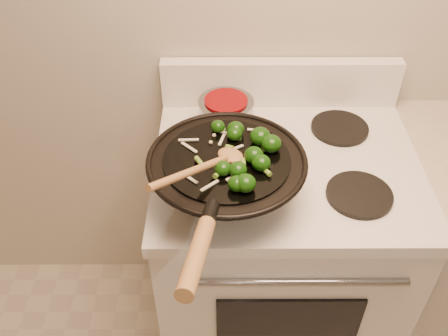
{
  "coord_description": "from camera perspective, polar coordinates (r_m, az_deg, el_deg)",
  "views": [
    {
      "loc": [
        -0.32,
        0.06,
        1.88
      ],
      "look_at": [
        -0.31,
        1.01,
        1.03
      ],
      "focal_mm": 40.0,
      "sensor_mm": 36.0,
      "label": 1
    }
  ],
  "objects": [
    {
      "name": "stove",
      "position": [
        1.8,
        6.03,
        -9.97
      ],
      "size": [
        0.78,
        0.67,
        1.08
      ],
      "color": "white",
      "rests_on": "ground"
    },
    {
      "name": "wok",
      "position": [
        1.3,
        0.28,
        -0.87
      ],
      "size": [
        0.41,
        0.68,
        0.23
      ],
      "color": "black",
      "rests_on": "stove"
    },
    {
      "name": "stirfry",
      "position": [
        1.25,
        2.6,
        1.72
      ],
      "size": [
        0.27,
        0.27,
        0.05
      ],
      "color": "#103708",
      "rests_on": "wok"
    },
    {
      "name": "wooden_spoon",
      "position": [
        1.19,
        -1.66,
        0.47
      ],
      "size": [
        0.23,
        0.27,
        0.12
      ],
      "color": "#A27140",
      "rests_on": "wok"
    },
    {
      "name": "saucepan",
      "position": [
        1.54,
        0.23,
        6.21
      ],
      "size": [
        0.17,
        0.27,
        0.1
      ],
      "color": "gray",
      "rests_on": "stove"
    }
  ]
}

